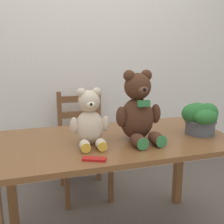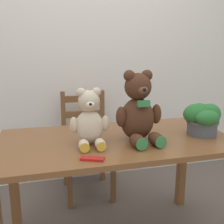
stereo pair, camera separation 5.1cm
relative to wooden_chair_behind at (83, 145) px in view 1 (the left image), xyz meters
The scene contains 7 objects.
wall_back 0.91m from the wooden_chair_behind, 76.34° to the left, with size 8.00×0.04×2.60m, color silver.
dining_table 0.79m from the wooden_chair_behind, 84.54° to the right, with size 1.42×0.75×0.75m.
wooden_chair_behind is the anchor object (origin of this frame).
teddy_bear_left 0.94m from the wooden_chair_behind, 97.22° to the right, with size 0.22×0.23×0.32m.
teddy_bear_right 0.98m from the wooden_chair_behind, 77.55° to the right, with size 0.29×0.29×0.41m.
potted_plant 1.12m from the wooden_chair_behind, 53.73° to the right, with size 0.25×0.22×0.20m.
chocolate_bar 1.11m from the wooden_chair_behind, 97.24° to the right, with size 0.11×0.04×0.01m, color red.
Camera 1 is at (-0.45, -1.01, 1.23)m, focal length 40.00 mm.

